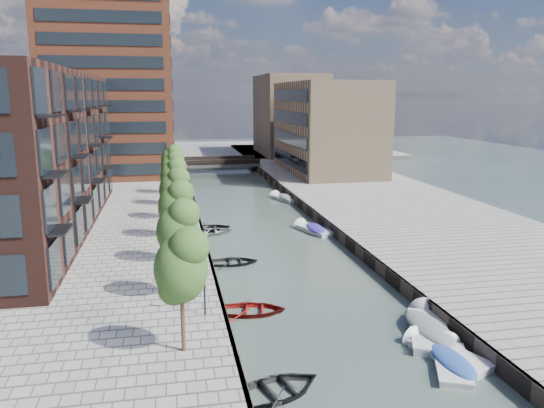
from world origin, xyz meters
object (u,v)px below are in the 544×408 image
object	(u,v)px
motorboat_2	(440,352)
motorboat_4	(284,198)
tree_6	(171,159)
motorboat_1	(428,328)
tree_0	(181,264)
motorboat_3	(312,229)
tree_1	(178,228)
sloop_2	(251,313)
sloop_3	(209,235)
tree_4	(173,176)
tree_3	(174,188)
sloop_4	(207,231)
motorboat_0	(451,361)
tree_5	(172,166)
bridge	(220,163)
sloop_0	(276,395)
tree_2	(175,204)
car	(295,168)
sloop_1	(233,264)

from	to	relation	value
motorboat_2	motorboat_4	distance (m)	41.33
tree_6	motorboat_1	distance (m)	42.93
tree_0	motorboat_3	world-z (taller)	tree_0
tree_0	tree_1	bearing A→B (deg)	90.00
sloop_2	sloop_3	world-z (taller)	sloop_3
tree_4	tree_6	world-z (taller)	same
tree_3	sloop_4	distance (m)	8.32
tree_4	motorboat_0	world-z (taller)	tree_4
motorboat_4	tree_4	bearing A→B (deg)	-138.01
tree_1	tree_5	size ratio (longest dim) A/B	1.00
tree_6	sloop_3	world-z (taller)	tree_6
sloop_2	motorboat_4	size ratio (longest dim) A/B	0.83
tree_4	motorboat_4	distance (m)	19.18
motorboat_1	motorboat_2	xyz separation A→B (m)	(-0.62, -2.51, -0.14)
tree_3	tree_6	distance (m)	21.00
bridge	tree_4	xyz separation A→B (m)	(-8.50, -40.00, 3.92)
motorboat_4	motorboat_3	bearing A→B (deg)	-92.31
sloop_3	motorboat_4	size ratio (longest dim) A/B	0.89
tree_5	sloop_3	distance (m)	11.66
tree_1	tree_6	size ratio (longest dim) A/B	1.00
tree_5	motorboat_4	world-z (taller)	tree_5
tree_4	motorboat_3	size ratio (longest dim) A/B	1.16
sloop_0	sloop_2	distance (m)	9.02
sloop_3	motorboat_3	distance (m)	10.02
bridge	tree_2	distance (m)	54.81
sloop_0	car	world-z (taller)	car
tree_6	motorboat_4	xyz separation A→B (m)	(13.74, -1.63, -5.11)
car	tree_4	bearing A→B (deg)	-139.32
bridge	tree_1	size ratio (longest dim) A/B	2.18
tree_4	tree_5	xyz separation A→B (m)	(0.00, 7.00, 0.00)
tree_3	sloop_3	size ratio (longest dim) A/B	1.28
tree_1	tree_5	bearing A→B (deg)	90.00
tree_3	motorboat_1	world-z (taller)	tree_3
tree_6	car	world-z (taller)	tree_6
tree_2	sloop_2	size ratio (longest dim) A/B	1.38
sloop_0	sloop_1	xyz separation A→B (m)	(0.37, 18.71, 0.00)
bridge	motorboat_3	bearing A→B (deg)	-83.99
sloop_3	car	distance (m)	36.23
tree_4	motorboat_1	bearing A→B (deg)	-63.02
tree_2	motorboat_4	size ratio (longest dim) A/B	1.14
tree_4	sloop_4	distance (m)	6.30
bridge	tree_1	bearing A→B (deg)	-97.93
motorboat_2	motorboat_4	xyz separation A→B (m)	(0.90, 41.32, 0.11)
motorboat_2	car	size ratio (longest dim) A/B	1.33
sloop_4	tree_3	bearing A→B (deg)	146.72
sloop_0	tree_0	bearing A→B (deg)	32.88
bridge	car	size ratio (longest dim) A/B	3.61
tree_6	sloop_2	distance (m)	36.61
tree_1	sloop_4	distance (m)	20.54
sloop_1	car	world-z (taller)	car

